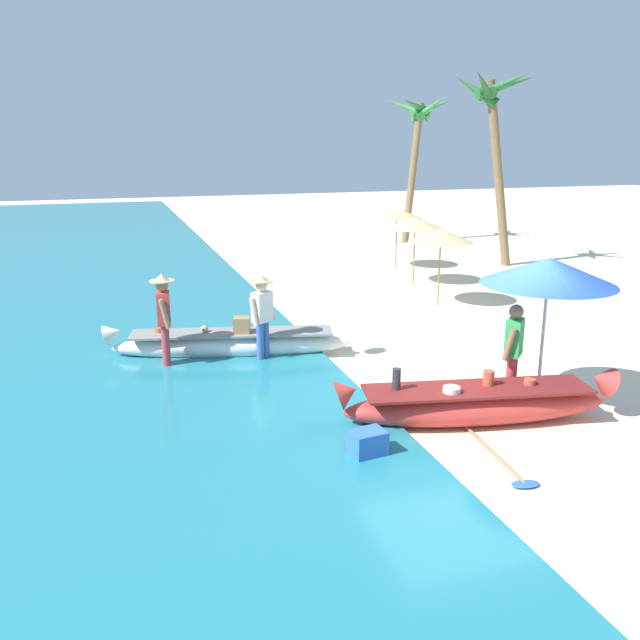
% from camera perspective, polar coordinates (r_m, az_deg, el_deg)
% --- Properties ---
extents(ground_plane, '(80.00, 80.00, 0.00)m').
position_cam_1_polar(ground_plane, '(10.92, 11.32, -6.85)').
color(ground_plane, beige).
extents(boat_red_foreground, '(4.25, 1.46, 0.87)m').
position_cam_1_polar(boat_red_foreground, '(10.09, 13.13, -6.96)').
color(boat_red_foreground, red).
rests_on(boat_red_foreground, ground).
extents(boat_white_midground, '(4.75, 1.65, 0.81)m').
position_cam_1_polar(boat_white_midground, '(12.81, -7.45, -1.98)').
color(boat_white_midground, white).
rests_on(boat_white_midground, ground).
extents(person_vendor_hatted, '(0.57, 0.47, 1.69)m').
position_cam_1_polar(person_vendor_hatted, '(12.26, -4.94, 0.65)').
color(person_vendor_hatted, '#3D5BA8').
rests_on(person_vendor_hatted, ground).
extents(person_tourist_customer, '(0.53, 0.53, 1.63)m').
position_cam_1_polar(person_tourist_customer, '(10.67, 16.10, -2.44)').
color(person_tourist_customer, '#B2383D').
rests_on(person_tourist_customer, ground).
extents(person_vendor_assistant, '(0.44, 0.57, 1.76)m').
position_cam_1_polar(person_vendor_assistant, '(12.19, -13.11, 0.44)').
color(person_vendor_assistant, '#B2383D').
rests_on(person_vendor_assistant, ground).
extents(patio_umbrella_large, '(2.00, 2.00, 2.34)m').
position_cam_1_polar(patio_umbrella_large, '(10.54, 18.86, 3.89)').
color(patio_umbrella_large, '#B7B7BC').
rests_on(patio_umbrella_large, ground).
extents(parasol_row_0, '(1.60, 1.60, 1.91)m').
position_cam_1_polar(parasol_row_0, '(16.71, 10.24, 7.08)').
color(parasol_row_0, '#8E6B47').
rests_on(parasol_row_0, ground).
extents(parasol_row_1, '(1.60, 1.60, 1.91)m').
position_cam_1_polar(parasol_row_1, '(19.13, 8.09, 8.18)').
color(parasol_row_1, '#8E6B47').
rests_on(parasol_row_1, ground).
extents(parasol_row_2, '(1.60, 1.60, 1.91)m').
position_cam_1_polar(parasol_row_2, '(21.55, 6.56, 9.01)').
color(parasol_row_2, '#8E6B47').
rests_on(parasol_row_2, ground).
extents(palm_tree_tall_inland, '(2.54, 2.70, 5.67)m').
position_cam_1_polar(palm_tree_tall_inland, '(27.13, 8.37, 16.00)').
color(palm_tree_tall_inland, brown).
rests_on(palm_tree_tall_inland, ground).
extents(palm_tree_leaning_seaward, '(2.74, 2.63, 6.08)m').
position_cam_1_polar(palm_tree_leaning_seaward, '(22.08, 14.57, 16.67)').
color(palm_tree_leaning_seaward, brown).
rests_on(palm_tree_leaning_seaward, ground).
extents(cooler_box, '(0.49, 0.40, 0.41)m').
position_cam_1_polar(cooler_box, '(8.82, 4.08, -10.63)').
color(cooler_box, blue).
rests_on(cooler_box, ground).
extents(paddle, '(0.39, 1.89, 0.05)m').
position_cam_1_polar(paddle, '(9.11, 15.19, -11.51)').
color(paddle, '#8E6B47').
rests_on(paddle, ground).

